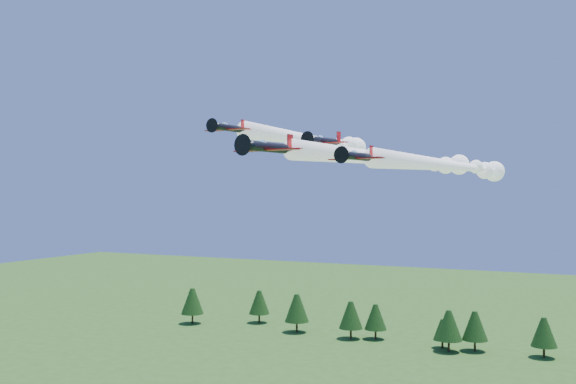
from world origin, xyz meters
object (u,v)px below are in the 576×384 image
at_px(plane_left, 319,141).
at_px(plane_slot, 324,141).
at_px(plane_right, 456,166).
at_px(plane_lead, 404,160).

distance_m(plane_left, plane_slot, 19.64).
height_order(plane_right, plane_slot, plane_slot).
height_order(plane_lead, plane_slot, plane_slot).
height_order(plane_left, plane_slot, plane_left).
relative_size(plane_left, plane_right, 0.79).
height_order(plane_lead, plane_left, plane_left).
xyz_separation_m(plane_right, plane_slot, (-13.52, -21.82, 2.77)).
relative_size(plane_right, plane_slot, 6.71).
xyz_separation_m(plane_left, plane_right, (21.60, 4.00, -4.40)).
distance_m(plane_lead, plane_right, 8.56).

